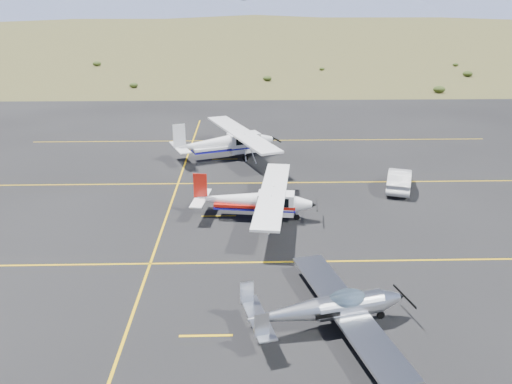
% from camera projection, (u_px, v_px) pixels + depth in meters
% --- Properties ---
extents(ground, '(1600.00, 1600.00, 0.00)m').
position_uv_depth(ground, '(280.00, 285.00, 21.87)').
color(ground, '#383D1C').
rests_on(ground, ground).
extents(apron, '(72.00, 72.00, 0.02)m').
position_uv_depth(apron, '(271.00, 219.00, 28.39)').
color(apron, black).
rests_on(apron, ground).
extents(aircraft_low_wing, '(6.24, 8.54, 1.85)m').
position_uv_depth(aircraft_low_wing, '(331.00, 308.00, 18.69)').
color(aircraft_low_wing, silver).
rests_on(aircraft_low_wing, apron).
extents(aircraft_cessna, '(6.16, 10.18, 2.57)m').
position_uv_depth(aircraft_cessna, '(255.00, 200.00, 28.11)').
color(aircraft_cessna, white).
rests_on(aircraft_cessna, apron).
extents(aircraft_plain, '(8.57, 11.88, 3.07)m').
position_uv_depth(aircraft_plain, '(227.00, 142.00, 38.76)').
color(aircraft_plain, white).
rests_on(aircraft_plain, apron).
extents(sedan, '(2.70, 4.42, 1.38)m').
position_uv_depth(sedan, '(399.00, 179.00, 32.61)').
color(sedan, silver).
rests_on(sedan, apron).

